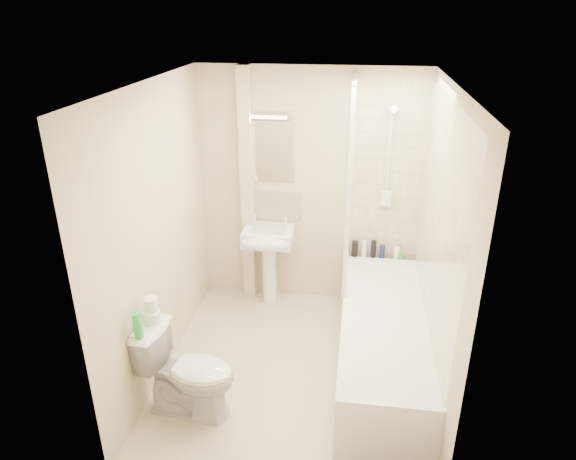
# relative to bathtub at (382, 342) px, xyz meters

# --- Properties ---
(floor) EXTENTS (2.50, 2.50, 0.00)m
(floor) POSITION_rel_bathtub_xyz_m (-0.75, -0.09, -0.29)
(floor) COLOR beige
(floor) RESTS_ON ground
(wall_back) EXTENTS (2.20, 0.02, 2.40)m
(wall_back) POSITION_rel_bathtub_xyz_m (-0.75, 1.16, 0.91)
(wall_back) COLOR beige
(wall_back) RESTS_ON ground
(wall_left) EXTENTS (0.02, 2.50, 2.40)m
(wall_left) POSITION_rel_bathtub_xyz_m (-1.85, -0.09, 0.91)
(wall_left) COLOR beige
(wall_left) RESTS_ON ground
(wall_right) EXTENTS (0.02, 2.50, 2.40)m
(wall_right) POSITION_rel_bathtub_xyz_m (0.35, -0.09, 0.91)
(wall_right) COLOR beige
(wall_right) RESTS_ON ground
(ceiling) EXTENTS (2.20, 2.50, 0.02)m
(ceiling) POSITION_rel_bathtub_xyz_m (-0.75, -0.09, 2.11)
(ceiling) COLOR white
(ceiling) RESTS_ON wall_back
(tile_back) EXTENTS (0.70, 0.01, 1.75)m
(tile_back) POSITION_rel_bathtub_xyz_m (0.00, 1.14, 1.14)
(tile_back) COLOR beige
(tile_back) RESTS_ON wall_back
(tile_right) EXTENTS (0.01, 2.10, 1.75)m
(tile_right) POSITION_rel_bathtub_xyz_m (0.34, 0.00, 1.14)
(tile_right) COLOR beige
(tile_right) RESTS_ON wall_right
(pipe_boxing) EXTENTS (0.12, 0.12, 2.40)m
(pipe_boxing) POSITION_rel_bathtub_xyz_m (-1.37, 1.10, 0.91)
(pipe_boxing) COLOR beige
(pipe_boxing) RESTS_ON ground
(splashback) EXTENTS (0.60, 0.02, 0.30)m
(splashback) POSITION_rel_bathtub_xyz_m (-1.14, 1.15, 0.74)
(splashback) COLOR beige
(splashback) RESTS_ON wall_back
(mirror) EXTENTS (0.46, 0.01, 0.60)m
(mirror) POSITION_rel_bathtub_xyz_m (-1.14, 1.14, 1.29)
(mirror) COLOR white
(mirror) RESTS_ON wall_back
(strip_light) EXTENTS (0.42, 0.07, 0.07)m
(strip_light) POSITION_rel_bathtub_xyz_m (-1.14, 1.12, 1.66)
(strip_light) COLOR silver
(strip_light) RESTS_ON wall_back
(bathtub) EXTENTS (0.70, 2.10, 0.55)m
(bathtub) POSITION_rel_bathtub_xyz_m (0.00, 0.00, 0.00)
(bathtub) COLOR white
(bathtub) RESTS_ON ground
(shower_screen) EXTENTS (0.04, 0.92, 1.80)m
(shower_screen) POSITION_rel_bathtub_xyz_m (-0.35, 0.70, 1.16)
(shower_screen) COLOR white
(shower_screen) RESTS_ON bathtub
(shower_fixture) EXTENTS (0.10, 0.16, 0.99)m
(shower_fixture) POSITION_rel_bathtub_xyz_m (-0.00, 1.10, 1.26)
(shower_fixture) COLOR white
(shower_fixture) RESTS_ON wall_back
(pedestal_sink) EXTENTS (0.50, 0.47, 0.96)m
(pedestal_sink) POSITION_rel_bathtub_xyz_m (-1.14, 0.92, 0.38)
(pedestal_sink) COLOR white
(pedestal_sink) RESTS_ON ground
(bottle_black_a) EXTENTS (0.07, 0.07, 0.16)m
(bottle_black_a) POSITION_rel_bathtub_xyz_m (-0.27, 1.07, 0.34)
(bottle_black_a) COLOR black
(bottle_black_a) RESTS_ON bathtub
(bottle_white_a) EXTENTS (0.05, 0.05, 0.17)m
(bottle_white_a) POSITION_rel_bathtub_xyz_m (-0.18, 1.07, 0.35)
(bottle_white_a) COLOR silver
(bottle_white_a) RESTS_ON bathtub
(bottle_black_b) EXTENTS (0.05, 0.05, 0.18)m
(bottle_black_b) POSITION_rel_bathtub_xyz_m (-0.09, 1.07, 0.35)
(bottle_black_b) COLOR black
(bottle_black_b) RESTS_ON bathtub
(bottle_blue) EXTENTS (0.05, 0.05, 0.14)m
(bottle_blue) POSITION_rel_bathtub_xyz_m (0.00, 1.07, 0.33)
(bottle_blue) COLOR navy
(bottle_blue) RESTS_ON bathtub
(bottle_white_b) EXTENTS (0.06, 0.06, 0.12)m
(bottle_white_b) POSITION_rel_bathtub_xyz_m (0.15, 1.07, 0.32)
(bottle_white_b) COLOR white
(bottle_white_b) RESTS_ON bathtub
(bottle_green) EXTENTS (0.06, 0.06, 0.08)m
(bottle_green) POSITION_rel_bathtub_xyz_m (0.18, 1.07, 0.30)
(bottle_green) COLOR green
(bottle_green) RESTS_ON bathtub
(toilet) EXTENTS (0.57, 0.81, 0.73)m
(toilet) POSITION_rel_bathtub_xyz_m (-1.47, -0.69, 0.08)
(toilet) COLOR white
(toilet) RESTS_ON ground
(toilet_roll_lower) EXTENTS (0.12, 0.12, 0.10)m
(toilet_roll_lower) POSITION_rel_bathtub_xyz_m (-1.74, -0.61, 0.49)
(toilet_roll_lower) COLOR white
(toilet_roll_lower) RESTS_ON toilet
(toilet_roll_upper) EXTENTS (0.10, 0.10, 0.11)m
(toilet_roll_upper) POSITION_rel_bathtub_xyz_m (-1.74, -0.60, 0.59)
(toilet_roll_upper) COLOR white
(toilet_roll_upper) RESTS_ON toilet_roll_lower
(green_bottle) EXTENTS (0.06, 0.06, 0.20)m
(green_bottle) POSITION_rel_bathtub_xyz_m (-1.76, -0.80, 0.54)
(green_bottle) COLOR green
(green_bottle) RESTS_ON toilet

